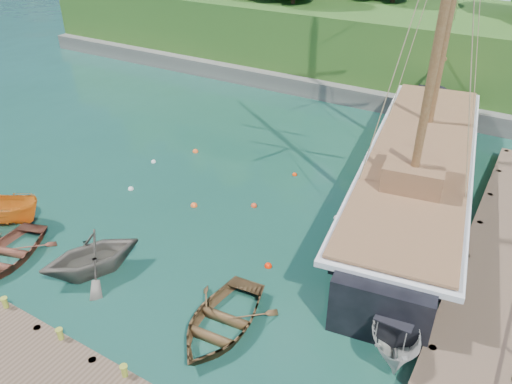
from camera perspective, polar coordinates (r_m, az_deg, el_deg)
ground at (r=21.53m, az=-8.96°, el=-9.68°), size 160.00×160.00×0.00m
dock_east at (r=23.38m, az=26.01°, el=-7.87°), size 3.20×24.00×1.10m
bollard_0 at (r=21.70m, az=-26.25°, el=-12.84°), size 0.26×0.26×0.45m
bollard_1 at (r=19.73m, az=-21.02°, el=-16.54°), size 0.26×0.26×0.45m
rowboat_0 at (r=24.76m, az=-26.48°, el=-6.94°), size 4.30×5.12×0.91m
rowboat_1 at (r=22.63m, az=-17.98°, el=-8.72°), size 5.07×5.32×2.18m
rowboat_2 at (r=19.30m, az=-3.97°, el=-15.20°), size 3.74×4.95×0.97m
motorboat_orange at (r=27.50m, az=-26.91°, el=-3.11°), size 4.61×3.10×1.67m
cabin_boat_white at (r=19.44m, az=15.33°, el=-16.13°), size 3.02×4.75×1.72m
schooner at (r=27.27m, az=17.84°, el=1.54°), size 8.17×28.05×20.72m
mooring_buoy_0 at (r=28.04m, az=-14.10°, el=0.30°), size 0.30×0.30×0.30m
mooring_buoy_1 at (r=25.96m, az=-7.10°, el=-1.60°), size 0.35×0.35×0.35m
mooring_buoy_2 at (r=25.74m, az=-0.24°, el=-1.64°), size 0.32×0.32×0.32m
mooring_buoy_3 at (r=25.14m, az=9.20°, el=-3.00°), size 0.30×0.30×0.30m
mooring_buoy_4 at (r=31.41m, az=-6.94°, el=4.56°), size 0.37×0.37×0.37m
mooring_buoy_5 at (r=28.66m, az=4.44°, el=1.94°), size 0.27×0.27×0.27m
mooring_buoy_6 at (r=30.59m, az=-11.63°, el=3.35°), size 0.29×0.29×0.29m
mooring_buoy_7 at (r=21.85m, az=1.40°, el=-8.52°), size 0.32×0.32×0.32m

